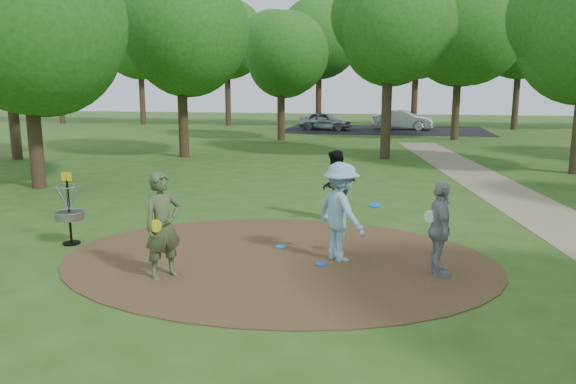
# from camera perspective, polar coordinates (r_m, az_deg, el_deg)

# --- Properties ---
(ground) EXTENTS (100.00, 100.00, 0.00)m
(ground) POSITION_cam_1_polar(r_m,az_deg,el_deg) (10.92, -1.08, -6.88)
(ground) COLOR #2D5119
(ground) RESTS_ON ground
(dirt_clearing) EXTENTS (8.40, 8.40, 0.02)m
(dirt_clearing) POSITION_cam_1_polar(r_m,az_deg,el_deg) (10.91, -1.08, -6.83)
(dirt_clearing) COLOR #47301C
(dirt_clearing) RESTS_ON ground
(parking_lot) EXTENTS (14.00, 8.00, 0.01)m
(parking_lot) POSITION_cam_1_polar(r_m,az_deg,el_deg) (40.33, 9.87, 6.22)
(parking_lot) COLOR black
(parking_lot) RESTS_ON ground
(player_observer_with_disc) EXTENTS (0.78, 0.81, 1.88)m
(player_observer_with_disc) POSITION_cam_1_polar(r_m,az_deg,el_deg) (9.93, -12.60, -3.36)
(player_observer_with_disc) COLOR #4A5833
(player_observer_with_disc) RESTS_ON ground
(player_throwing_with_disc) EXTENTS (1.44, 1.38, 1.90)m
(player_throwing_with_disc) POSITION_cam_1_polar(r_m,az_deg,el_deg) (10.69, 5.36, -2.04)
(player_throwing_with_disc) COLOR #8ABACE
(player_throwing_with_disc) RESTS_ON ground
(player_walking_with_disc) EXTENTS (0.79, 0.95, 1.75)m
(player_walking_with_disc) POSITION_cam_1_polar(r_m,az_deg,el_deg) (13.75, 4.75, 0.63)
(player_walking_with_disc) COLOR black
(player_walking_with_disc) RESTS_ON ground
(player_waiting_with_disc) EXTENTS (0.57, 1.04, 1.69)m
(player_waiting_with_disc) POSITION_cam_1_polar(r_m,az_deg,el_deg) (10.17, 15.18, -3.67)
(player_waiting_with_disc) COLOR #969799
(player_waiting_with_disc) RESTS_ON ground
(disc_ground_cyan) EXTENTS (0.22, 0.22, 0.02)m
(disc_ground_cyan) POSITION_cam_1_polar(r_m,az_deg,el_deg) (11.65, -0.74, -5.56)
(disc_ground_cyan) COLOR #1A9BD2
(disc_ground_cyan) RESTS_ON dirt_clearing
(disc_ground_blue) EXTENTS (0.22, 0.22, 0.02)m
(disc_ground_blue) POSITION_cam_1_polar(r_m,az_deg,el_deg) (10.59, 3.37, -7.32)
(disc_ground_blue) COLOR blue
(disc_ground_blue) RESTS_ON dirt_clearing
(car_left) EXTENTS (3.94, 2.33, 1.26)m
(car_left) POSITION_cam_1_polar(r_m,az_deg,el_deg) (39.96, 3.84, 7.21)
(car_left) COLOR #999DA0
(car_left) RESTS_ON ground
(car_right) EXTENTS (4.34, 2.14, 1.37)m
(car_right) POSITION_cam_1_polar(r_m,az_deg,el_deg) (40.84, 11.61, 7.18)
(car_right) COLOR #B1B1B9
(car_right) RESTS_ON ground
(disc_golf_basket) EXTENTS (0.63, 0.63, 1.54)m
(disc_golf_basket) POSITION_cam_1_polar(r_m,az_deg,el_deg) (12.58, -21.40, -1.11)
(disc_golf_basket) COLOR black
(disc_golf_basket) RESTS_ON ground
(tree_ring) EXTENTS (37.37, 46.04, 9.40)m
(tree_ring) POSITION_cam_1_polar(r_m,az_deg,el_deg) (18.51, 13.44, 16.66)
(tree_ring) COLOR #332316
(tree_ring) RESTS_ON ground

